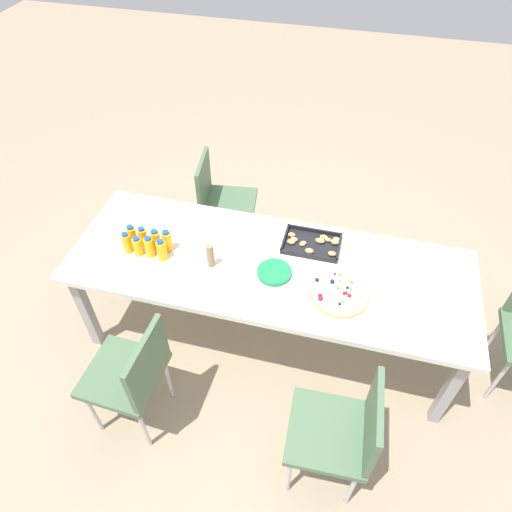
% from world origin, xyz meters
% --- Properties ---
extents(ground_plane, '(12.00, 12.00, 0.00)m').
position_xyz_m(ground_plane, '(0.00, 0.00, 0.00)').
color(ground_plane, gray).
extents(party_table, '(2.41, 0.85, 0.72)m').
position_xyz_m(party_table, '(0.00, 0.00, 0.66)').
color(party_table, silver).
rests_on(party_table, ground_plane).
extents(chair_near_left, '(0.42, 0.42, 0.83)m').
position_xyz_m(chair_near_left, '(-0.57, -0.76, 0.50)').
color(chair_near_left, '#4C6B4C').
rests_on(chair_near_left, ground_plane).
extents(chair_near_right, '(0.42, 0.42, 0.83)m').
position_xyz_m(chair_near_right, '(0.56, -0.79, 0.50)').
color(chair_near_right, '#4C6B4C').
rests_on(chair_near_right, ground_plane).
extents(chair_far_left, '(0.45, 0.45, 0.83)m').
position_xyz_m(chair_far_left, '(-0.57, 0.79, 0.50)').
color(chair_far_left, '#4C6B4C').
rests_on(chair_far_left, ground_plane).
extents(juice_bottle_0, '(0.05, 0.05, 0.14)m').
position_xyz_m(juice_bottle_0, '(-0.85, -0.10, 0.79)').
color(juice_bottle_0, '#FAAB14').
rests_on(juice_bottle_0, party_table).
extents(juice_bottle_1, '(0.06, 0.06, 0.13)m').
position_xyz_m(juice_bottle_1, '(-0.78, -0.11, 0.78)').
color(juice_bottle_1, '#F9AD14').
rests_on(juice_bottle_1, party_table).
extents(juice_bottle_2, '(0.06, 0.06, 0.14)m').
position_xyz_m(juice_bottle_2, '(-0.71, -0.10, 0.79)').
color(juice_bottle_2, '#FAAF14').
rests_on(juice_bottle_2, party_table).
extents(juice_bottle_3, '(0.06, 0.06, 0.14)m').
position_xyz_m(juice_bottle_3, '(-0.63, -0.11, 0.79)').
color(juice_bottle_3, '#FAAE14').
rests_on(juice_bottle_3, party_table).
extents(juice_bottle_4, '(0.06, 0.06, 0.13)m').
position_xyz_m(juice_bottle_4, '(-0.86, -0.03, 0.78)').
color(juice_bottle_4, '#F9AC14').
rests_on(juice_bottle_4, party_table).
extents(juice_bottle_5, '(0.05, 0.05, 0.14)m').
position_xyz_m(juice_bottle_5, '(-0.78, -0.03, 0.79)').
color(juice_bottle_5, '#F9AD14').
rests_on(juice_bottle_5, party_table).
extents(juice_bottle_6, '(0.06, 0.06, 0.14)m').
position_xyz_m(juice_bottle_6, '(-0.70, -0.03, 0.78)').
color(juice_bottle_6, '#F9AB14').
rests_on(juice_bottle_6, party_table).
extents(juice_bottle_7, '(0.06, 0.06, 0.15)m').
position_xyz_m(juice_bottle_7, '(-0.63, -0.03, 0.79)').
color(juice_bottle_7, '#FAAB14').
rests_on(juice_bottle_7, party_table).
extents(fruit_pizza, '(0.33, 0.33, 0.05)m').
position_xyz_m(fruit_pizza, '(0.43, -0.13, 0.73)').
color(fruit_pizza, tan).
rests_on(fruit_pizza, party_table).
extents(snack_tray, '(0.35, 0.24, 0.04)m').
position_xyz_m(snack_tray, '(0.22, 0.22, 0.73)').
color(snack_tray, black).
rests_on(snack_tray, party_table).
extents(plate_stack, '(0.20, 0.20, 0.03)m').
position_xyz_m(plate_stack, '(0.05, -0.07, 0.74)').
color(plate_stack, '#1E8C4C').
rests_on(plate_stack, party_table).
extents(napkin_stack, '(0.15, 0.15, 0.01)m').
position_xyz_m(napkin_stack, '(-0.18, 0.16, 0.73)').
color(napkin_stack, white).
rests_on(napkin_stack, party_table).
extents(cardboard_tube, '(0.04, 0.04, 0.16)m').
position_xyz_m(cardboard_tube, '(-0.33, -0.09, 0.80)').
color(cardboard_tube, '#9E7A56').
rests_on(cardboard_tube, party_table).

